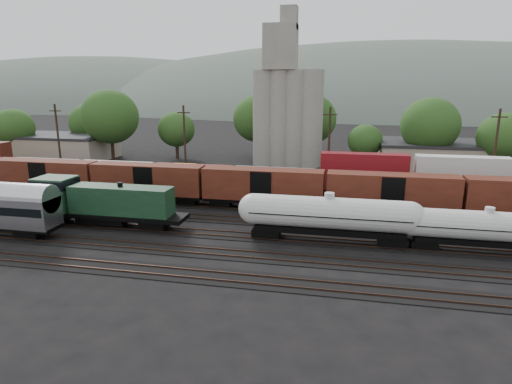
% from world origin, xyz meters
% --- Properties ---
extents(ground, '(600.00, 600.00, 0.00)m').
position_xyz_m(ground, '(0.00, 0.00, 0.00)').
color(ground, black).
extents(tracks, '(180.00, 33.20, 0.20)m').
position_xyz_m(tracks, '(0.00, 0.00, 0.05)').
color(tracks, black).
rests_on(tracks, ground).
extents(green_locomotive, '(18.94, 3.34, 5.01)m').
position_xyz_m(green_locomotive, '(-12.43, -5.00, 2.84)').
color(green_locomotive, black).
rests_on(green_locomotive, ground).
extents(tank_car_a, '(18.26, 3.27, 4.79)m').
position_xyz_m(tank_car_a, '(13.17, -5.00, 2.83)').
color(tank_car_a, silver).
rests_on(tank_car_a, ground).
extents(tank_car_b, '(15.97, 2.86, 4.19)m').
position_xyz_m(tank_car_b, '(27.64, -5.00, 2.50)').
color(tank_car_b, silver).
rests_on(tank_car_b, ground).
extents(orange_locomotive, '(16.28, 2.71, 4.07)m').
position_xyz_m(orange_locomotive, '(-3.80, 10.00, 2.34)').
color(orange_locomotive, black).
rests_on(orange_locomotive, ground).
extents(boxcar_string, '(153.60, 2.90, 4.20)m').
position_xyz_m(boxcar_string, '(-3.05, 5.00, 3.12)').
color(boxcar_string, black).
rests_on(boxcar_string, ground).
extents(container_wall, '(160.00, 2.60, 5.80)m').
position_xyz_m(container_wall, '(-8.96, 15.00, 2.52)').
color(container_wall, black).
rests_on(container_wall, ground).
extents(grain_silo, '(13.40, 5.00, 29.00)m').
position_xyz_m(grain_silo, '(3.28, 36.00, 11.26)').
color(grain_silo, gray).
rests_on(grain_silo, ground).
extents(industrial_sheds, '(119.38, 17.26, 5.10)m').
position_xyz_m(industrial_sheds, '(6.63, 35.25, 2.56)').
color(industrial_sheds, '#9E937F').
rests_on(industrial_sheds, ground).
extents(tree_band, '(163.80, 22.50, 14.45)m').
position_xyz_m(tree_band, '(3.27, 37.21, 7.58)').
color(tree_band, black).
rests_on(tree_band, ground).
extents(utility_poles, '(122.20, 0.36, 12.00)m').
position_xyz_m(utility_poles, '(0.00, 22.00, 6.21)').
color(utility_poles, black).
rests_on(utility_poles, ground).
extents(distant_hills, '(860.00, 286.00, 130.00)m').
position_xyz_m(distant_hills, '(23.92, 260.00, -20.56)').
color(distant_hills, '#59665B').
rests_on(distant_hills, ground).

